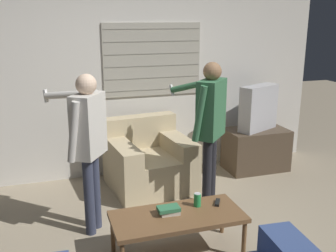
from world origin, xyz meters
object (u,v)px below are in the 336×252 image
(tv, at_px, (258,108))
(person_left_standing, at_px, (88,136))
(armchair_beige, at_px, (148,161))
(book_stack, at_px, (169,210))
(spare_remote, at_px, (217,202))
(coffee_table, at_px, (178,219))
(soda_can, at_px, (197,200))
(person_right_standing, at_px, (210,118))

(tv, height_order, person_left_standing, person_left_standing)
(armchair_beige, relative_size, book_stack, 5.30)
(tv, distance_m, spare_remote, 2.06)
(armchair_beige, xyz_separation_m, spare_remote, (0.28, -1.43, 0.08))
(coffee_table, xyz_separation_m, soda_can, (0.22, 0.10, 0.10))
(coffee_table, distance_m, tv, 2.42)
(armchair_beige, relative_size, tv, 1.64)
(armchair_beige, relative_size, coffee_table, 0.90)
(coffee_table, height_order, spare_remote, spare_remote)
(book_stack, relative_size, spare_remote, 1.49)
(armchair_beige, bearing_deg, person_left_standing, 40.42)
(coffee_table, distance_m, book_stack, 0.11)
(armchair_beige, bearing_deg, tv, 177.61)
(tv, relative_size, person_left_standing, 0.41)
(person_right_standing, bearing_deg, book_stack, 179.98)
(armchair_beige, distance_m, person_right_standing, 1.13)
(coffee_table, distance_m, spare_remote, 0.43)
(tv, relative_size, person_right_standing, 0.39)
(coffee_table, relative_size, spare_remote, 8.78)
(person_left_standing, relative_size, person_right_standing, 0.97)
(book_stack, bearing_deg, soda_can, 11.05)
(soda_can, bearing_deg, armchair_beige, 93.58)
(armchair_beige, bearing_deg, soda_can, 87.17)
(armchair_beige, bearing_deg, person_right_standing, 117.28)
(tv, distance_m, book_stack, 2.42)
(armchair_beige, distance_m, book_stack, 1.49)
(person_left_standing, bearing_deg, armchair_beige, -9.87)
(coffee_table, bearing_deg, person_left_standing, 135.65)
(tv, xyz_separation_m, book_stack, (-1.77, -1.58, -0.45))
(person_left_standing, bearing_deg, person_right_standing, -51.13)
(coffee_table, bearing_deg, spare_remote, 12.01)
(tv, bearing_deg, soda_can, 20.99)
(coffee_table, height_order, book_stack, book_stack)
(person_right_standing, height_order, book_stack, person_right_standing)
(coffee_table, relative_size, person_right_standing, 0.72)
(armchair_beige, bearing_deg, spare_remote, 94.82)
(armchair_beige, height_order, spare_remote, armchair_beige)
(person_left_standing, distance_m, soda_can, 1.18)
(soda_can, bearing_deg, book_stack, -168.95)
(spare_remote, bearing_deg, armchair_beige, 131.51)
(book_stack, bearing_deg, spare_remote, 5.17)
(soda_can, height_order, spare_remote, soda_can)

